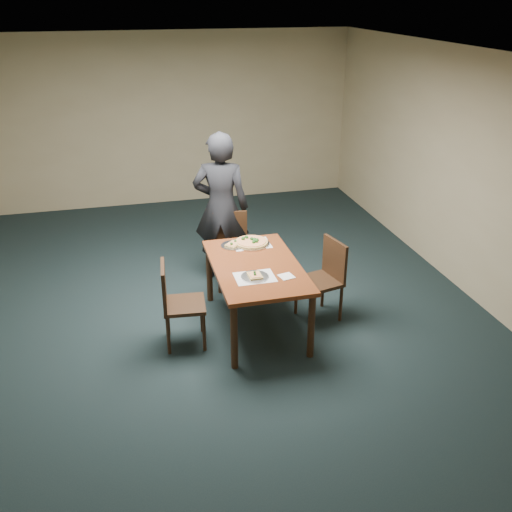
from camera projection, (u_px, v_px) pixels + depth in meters
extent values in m
plane|color=black|center=(221.00, 315.00, 6.49)|extent=(8.00, 8.00, 0.00)
plane|color=tan|center=(173.00, 120.00, 9.41)|extent=(6.00, 0.00, 6.00)
plane|color=tan|center=(395.00, 509.00, 2.39)|extent=(6.00, 0.00, 6.00)
plane|color=tan|center=(474.00, 178.00, 6.56)|extent=(0.00, 8.00, 8.00)
plane|color=white|center=(214.00, 57.00, 5.30)|extent=(8.00, 8.00, 0.00)
cube|color=#5E2812|center=(256.00, 267.00, 5.99)|extent=(0.90, 1.50, 0.04)
cylinder|color=black|center=(234.00, 337.00, 5.46)|extent=(0.07, 0.07, 0.70)
cylinder|color=black|center=(209.00, 274.00, 6.67)|extent=(0.07, 0.07, 0.70)
cylinder|color=black|center=(311.00, 326.00, 5.63)|extent=(0.07, 0.07, 0.70)
cylinder|color=black|center=(273.00, 266.00, 6.84)|extent=(0.07, 0.07, 0.70)
cube|color=black|center=(232.00, 252.00, 6.97)|extent=(0.46, 0.46, 0.04)
cylinder|color=black|center=(219.00, 277.00, 6.89)|extent=(0.04, 0.04, 0.43)
cylinder|color=black|center=(217.00, 264.00, 7.21)|extent=(0.04, 0.04, 0.43)
cylinder|color=black|center=(249.00, 275.00, 6.94)|extent=(0.04, 0.04, 0.43)
cylinder|color=black|center=(245.00, 262.00, 7.26)|extent=(0.04, 0.04, 0.43)
cube|color=black|center=(230.00, 228.00, 7.04)|extent=(0.42, 0.08, 0.44)
cube|color=black|center=(184.00, 305.00, 5.81)|extent=(0.46, 0.46, 0.04)
cylinder|color=black|center=(204.00, 332.00, 5.78)|extent=(0.04, 0.04, 0.43)
cylinder|color=black|center=(168.00, 335.00, 5.73)|extent=(0.04, 0.04, 0.43)
cylinder|color=black|center=(202.00, 314.00, 6.10)|extent=(0.04, 0.04, 0.43)
cylinder|color=black|center=(168.00, 317.00, 6.05)|extent=(0.04, 0.04, 0.43)
cube|color=black|center=(164.00, 286.00, 5.68)|extent=(0.07, 0.42, 0.44)
cube|color=black|center=(319.00, 282.00, 6.27)|extent=(0.51, 0.51, 0.04)
cylinder|color=black|center=(296.00, 297.00, 6.44)|extent=(0.04, 0.04, 0.43)
cylinder|color=black|center=(323.00, 290.00, 6.59)|extent=(0.04, 0.04, 0.43)
cylinder|color=black|center=(313.00, 311.00, 6.15)|extent=(0.04, 0.04, 0.43)
cylinder|color=black|center=(341.00, 304.00, 6.30)|extent=(0.04, 0.04, 0.43)
cube|color=black|center=(335.00, 259.00, 6.25)|extent=(0.13, 0.42, 0.44)
imported|color=black|center=(221.00, 207.00, 6.99)|extent=(0.79, 0.64, 1.88)
cube|color=white|center=(251.00, 244.00, 6.46)|extent=(0.42, 0.32, 0.00)
cube|color=white|center=(255.00, 277.00, 5.72)|extent=(0.40, 0.30, 0.00)
cylinder|color=silver|center=(251.00, 243.00, 6.46)|extent=(0.41, 0.41, 0.01)
cylinder|color=#B48945|center=(251.00, 242.00, 6.45)|extent=(0.37, 0.37, 0.02)
cylinder|color=#FFD885|center=(251.00, 241.00, 6.44)|extent=(0.33, 0.33, 0.01)
sphere|color=#174515|center=(256.00, 241.00, 6.40)|extent=(0.04, 0.04, 0.04)
sphere|color=#174515|center=(252.00, 239.00, 6.46)|extent=(0.04, 0.04, 0.04)
sphere|color=#174515|center=(246.00, 237.00, 6.52)|extent=(0.03, 0.03, 0.03)
sphere|color=#174515|center=(247.00, 237.00, 6.50)|extent=(0.04, 0.04, 0.04)
sphere|color=#174515|center=(254.00, 240.00, 6.41)|extent=(0.04, 0.04, 0.04)
sphere|color=#174515|center=(257.00, 240.00, 6.44)|extent=(0.04, 0.04, 0.04)
sphere|color=#174515|center=(254.00, 239.00, 6.44)|extent=(0.04, 0.04, 0.04)
sphere|color=#174515|center=(255.00, 240.00, 6.42)|extent=(0.04, 0.04, 0.04)
sphere|color=#174515|center=(243.00, 239.00, 6.47)|extent=(0.04, 0.04, 0.04)
sphere|color=#174515|center=(254.00, 242.00, 6.38)|extent=(0.04, 0.04, 0.04)
cylinder|color=silver|center=(255.00, 277.00, 5.71)|extent=(0.28, 0.28, 0.01)
cube|color=#B48945|center=(255.00, 275.00, 5.71)|extent=(0.13, 0.17, 0.02)
cube|color=#FFD885|center=(255.00, 275.00, 5.70)|extent=(0.10, 0.14, 0.01)
sphere|color=#174515|center=(255.00, 274.00, 5.69)|extent=(0.03, 0.03, 0.03)
sphere|color=#174515|center=(255.00, 272.00, 5.73)|extent=(0.03, 0.03, 0.03)
cylinder|color=silver|center=(233.00, 245.00, 6.41)|extent=(0.28, 0.28, 0.01)
cube|color=#B48945|center=(233.00, 244.00, 6.41)|extent=(0.21, 0.21, 0.02)
cube|color=#FFD885|center=(233.00, 243.00, 6.40)|extent=(0.17, 0.17, 0.01)
sphere|color=#174515|center=(231.00, 244.00, 6.36)|extent=(0.03, 0.03, 0.03)
sphere|color=#174515|center=(235.00, 241.00, 6.44)|extent=(0.03, 0.03, 0.03)
cube|color=white|center=(286.00, 276.00, 5.73)|extent=(0.17, 0.17, 0.01)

